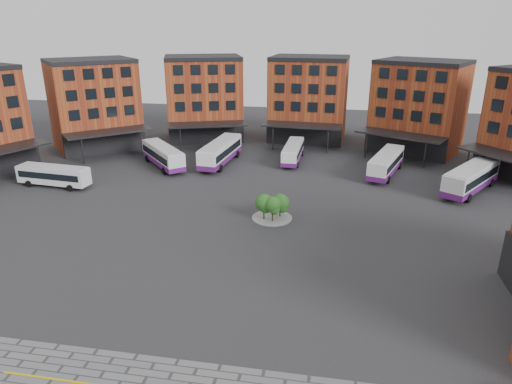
% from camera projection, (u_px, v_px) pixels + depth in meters
% --- Properties ---
extents(ground, '(160.00, 160.00, 0.00)m').
position_uv_depth(ground, '(229.00, 272.00, 39.17)').
color(ground, '#28282B').
rests_on(ground, ground).
extents(main_building, '(94.14, 42.48, 14.60)m').
position_uv_depth(main_building, '(254.00, 108.00, 72.66)').
color(main_building, '#964420').
rests_on(main_building, ground).
extents(tree_island, '(4.40, 4.40, 2.99)m').
position_uv_depth(tree_island, '(273.00, 205.00, 49.10)').
color(tree_island, gray).
rests_on(tree_island, ground).
extents(bus_a, '(9.89, 3.13, 2.75)m').
position_uv_depth(bus_a, '(53.00, 175.00, 58.97)').
color(bus_a, silver).
rests_on(bus_a, ground).
extents(bus_b, '(9.31, 10.10, 3.15)m').
position_uv_depth(bus_b, '(163.00, 155.00, 67.07)').
color(bus_b, silver).
rests_on(bus_b, ground).
extents(bus_c, '(4.02, 12.34, 3.41)m').
position_uv_depth(bus_c, '(220.00, 152.00, 68.36)').
color(bus_c, white).
rests_on(bus_c, ground).
extents(bus_d, '(2.73, 9.95, 2.78)m').
position_uv_depth(bus_d, '(293.00, 152.00, 69.65)').
color(bus_d, white).
rests_on(bus_d, ground).
extents(bus_e, '(5.93, 11.39, 3.14)m').
position_uv_depth(bus_e, '(386.00, 163.00, 63.54)').
color(bus_e, white).
rests_on(bus_e, ground).
extents(bus_f, '(9.03, 11.45, 3.38)m').
position_uv_depth(bus_f, '(471.00, 178.00, 57.04)').
color(bus_f, silver).
rests_on(bus_f, ground).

